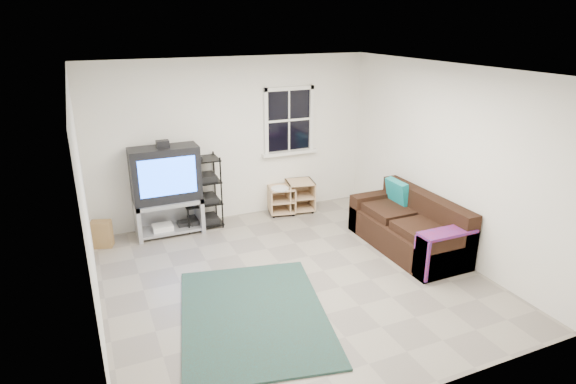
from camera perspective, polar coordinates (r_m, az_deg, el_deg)
name	(u,v)px	position (r m, az deg, el deg)	size (l,w,h in m)	color
room	(289,125)	(8.07, 0.11, 7.99)	(4.60, 4.62, 4.60)	gray
tv_unit	(166,183)	(7.44, -14.25, 0.99)	(1.00, 0.50, 1.47)	#9999A1
av_rack	(202,197)	(7.67, -10.19, -0.53)	(0.58, 0.42, 1.16)	black
side_table_left	(299,194)	(8.29, 1.36, -0.27)	(0.53, 0.53, 0.53)	tan
side_table_right	(281,198)	(8.16, -0.84, -0.68)	(0.50, 0.50, 0.49)	tan
sofa	(410,228)	(7.12, 14.22, -4.21)	(0.83, 1.88, 0.86)	black
shag_rug	(254,315)	(5.56, -4.07, -14.30)	(1.58, 2.18, 0.03)	black
paper_bag	(102,234)	(7.49, -21.19, -4.67)	(0.28, 0.18, 0.40)	brown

